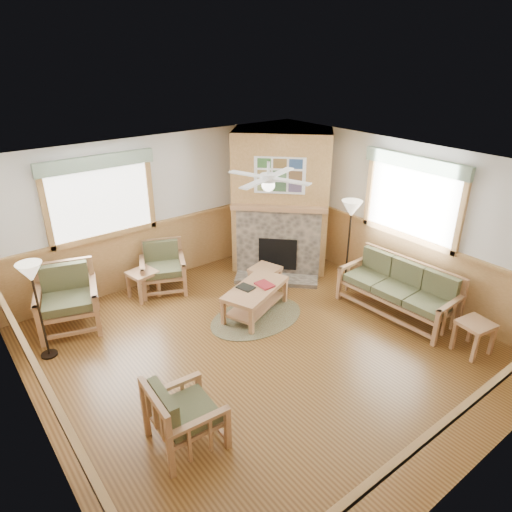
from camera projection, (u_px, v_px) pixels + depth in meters
floor at (263, 349)px, 6.75m from camera, size 6.00×6.00×0.01m
ceiling at (265, 169)px, 5.61m from camera, size 6.00×6.00×0.01m
wall_back at (162, 210)px, 8.33m from camera, size 6.00×0.02×2.70m
wall_front at (476, 387)px, 4.02m from camera, size 6.00×0.02×2.70m
wall_left at (28, 349)px, 4.51m from camera, size 0.02×6.00×2.70m
wall_right at (400, 220)px, 7.84m from camera, size 0.02×6.00×2.70m
wainscot at (264, 318)px, 6.51m from camera, size 6.00×6.00×1.10m
fireplace at (281, 201)px, 8.78m from camera, size 3.11×3.11×2.70m
window_back at (94, 154)px, 7.20m from camera, size 1.90×0.16×1.50m
window_right at (420, 154)px, 7.17m from camera, size 0.16×1.90×1.50m
ceiling_fan at (268, 164)px, 6.00m from camera, size 1.59×1.59×0.36m
sofa at (397, 290)px, 7.49m from camera, size 1.94×0.88×0.87m
armchair_back_left at (67, 300)px, 7.07m from camera, size 1.11×1.11×0.99m
armchair_back_right at (163, 268)px, 8.23m from camera, size 1.02×1.02×0.87m
armchair_left at (185, 413)px, 5.02m from camera, size 0.78×0.78×0.82m
coffee_table at (256, 300)px, 7.56m from camera, size 1.36×1.03×0.49m
end_table_chairs at (143, 284)px, 8.04m from camera, size 0.52×0.50×0.50m
end_table_sofa at (473, 337)px, 6.59m from camera, size 0.50×0.49×0.50m
footstool at (265, 278)px, 8.35m from camera, size 0.60×0.60×0.41m
braided_rug at (257, 317)px, 7.52m from camera, size 1.84×1.84×0.01m
floor_lamp_left at (39, 311)px, 6.30m from camera, size 0.43×0.43×1.49m
floor_lamp_right at (349, 243)px, 8.33m from camera, size 0.48×0.48×1.61m
book_red at (265, 284)px, 7.49m from camera, size 0.22×0.30×0.03m
book_dark at (246, 287)px, 7.41m from camera, size 0.26×0.31×0.02m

